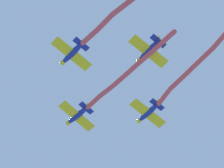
{
  "coord_description": "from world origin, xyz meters",
  "views": [
    {
      "loc": [
        22.47,
        35.94,
        3.54
      ],
      "look_at": [
        3.23,
        3.81,
        67.35
      ],
      "focal_mm": 79.92,
      "sensor_mm": 36.0,
      "label": 1
    }
  ],
  "objects": [
    {
      "name": "airplane_right_wing",
      "position": [
        -4.32,
        2.03,
        67.73
      ],
      "size": [
        6.66,
        5.05,
        1.64
      ],
      "rotation": [
        0.0,
        0.0,
        4.91
      ],
      "color": "navy"
    },
    {
      "name": "smoke_trail_right_wing",
      "position": [
        -6.08,
        18.91,
        68.72
      ],
      "size": [
        3.06,
        29.88,
        2.85
      ],
      "color": "#DB4C4C"
    },
    {
      "name": "smoke_trail_lead",
      "position": [
        2.34,
        7.1,
        66.9
      ],
      "size": [
        4.8,
        18.08,
        1.57
      ],
      "color": "#DB4C4C"
    },
    {
      "name": "airplane_left_wing",
      "position": [
        10.84,
        5.36,
        67.03
      ],
      "size": [
        6.67,
        5.06,
        1.64
      ],
      "rotation": [
        0.0,
        0.0,
        4.93
      ],
      "color": "navy"
    },
    {
      "name": "airplane_lead",
      "position": [
        4.93,
        -3.88,
        67.43
      ],
      "size": [
        6.66,
        5.09,
        1.64
      ],
      "rotation": [
        0.0,
        0.0,
        4.99
      ],
      "color": "navy"
    },
    {
      "name": "airplane_slot",
      "position": [
        1.59,
        11.28,
        67.23
      ],
      "size": [
        6.65,
        5.03,
        1.64
      ],
      "rotation": [
        0.0,
        0.0,
        4.88
      ],
      "color": "navy"
    }
  ]
}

